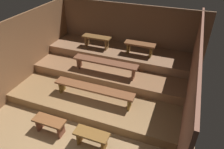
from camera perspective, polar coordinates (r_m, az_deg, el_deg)
name	(u,v)px	position (r m, az deg, el deg)	size (l,w,h in m)	color
ground	(100,97)	(6.54, -3.30, -6.14)	(5.70, 5.42, 0.08)	olive
wall_back	(125,34)	(7.83, 3.49, 10.91)	(5.70, 0.06, 2.27)	brown
wall_left	(27,50)	(7.16, -22.19, 6.19)	(0.06, 5.42, 2.27)	brown
wall_right	(191,83)	(5.46, 20.84, -2.18)	(0.06, 5.42, 2.27)	brown
platform_lower	(106,83)	(6.81, -1.55, -2.35)	(4.90, 3.57, 0.28)	olive
platform_middle	(114,66)	(7.18, 0.46, 2.37)	(4.90, 2.23, 0.28)	#8F6443
platform_upper	(118,53)	(7.44, 1.77, 5.98)	(4.90, 1.27, 0.28)	#8E6648
bench_floor_left	(50,123)	(5.47, -16.77, -12.62)	(0.82, 0.32, 0.41)	brown
bench_floor_right	(92,136)	(4.99, -5.62, -16.54)	(0.82, 0.32, 0.41)	brown
bench_lower_center	(94,89)	(5.75, -5.06, -4.10)	(2.32, 0.32, 0.41)	brown
bench_middle_center	(105,63)	(6.39, -1.89, 3.13)	(2.06, 0.32, 0.41)	brown
bench_upper_left	(97,39)	(7.41, -4.26, 9.68)	(1.01, 0.32, 0.41)	brown
bench_upper_right	(140,46)	(6.94, 7.64, 7.77)	(1.01, 0.32, 0.41)	brown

